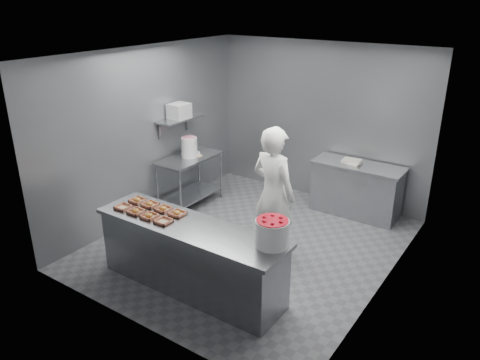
# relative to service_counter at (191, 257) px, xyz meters

# --- Properties ---
(floor) EXTENTS (4.50, 4.50, 0.00)m
(floor) POSITION_rel_service_counter_xyz_m (0.00, 1.35, -0.45)
(floor) COLOR #4C4C51
(floor) RESTS_ON ground
(ceiling) EXTENTS (4.50, 4.50, 0.00)m
(ceiling) POSITION_rel_service_counter_xyz_m (0.00, 1.35, 2.35)
(ceiling) COLOR white
(ceiling) RESTS_ON wall_back
(wall_back) EXTENTS (4.00, 0.04, 2.80)m
(wall_back) POSITION_rel_service_counter_xyz_m (0.00, 3.60, 0.95)
(wall_back) COLOR slate
(wall_back) RESTS_ON ground
(wall_left) EXTENTS (0.04, 4.50, 2.80)m
(wall_left) POSITION_rel_service_counter_xyz_m (-2.00, 1.35, 0.95)
(wall_left) COLOR slate
(wall_left) RESTS_ON ground
(wall_right) EXTENTS (0.04, 4.50, 2.80)m
(wall_right) POSITION_rel_service_counter_xyz_m (2.00, 1.35, 0.95)
(wall_right) COLOR slate
(wall_right) RESTS_ON ground
(service_counter) EXTENTS (2.60, 0.70, 0.90)m
(service_counter) POSITION_rel_service_counter_xyz_m (0.00, 0.00, 0.00)
(service_counter) COLOR slate
(service_counter) RESTS_ON ground
(prep_table) EXTENTS (0.60, 1.20, 0.90)m
(prep_table) POSITION_rel_service_counter_xyz_m (-1.65, 1.95, 0.14)
(prep_table) COLOR slate
(prep_table) RESTS_ON ground
(back_counter) EXTENTS (1.50, 0.60, 0.90)m
(back_counter) POSITION_rel_service_counter_xyz_m (0.90, 3.25, -0.00)
(back_counter) COLOR slate
(back_counter) RESTS_ON ground
(wall_shelf) EXTENTS (0.35, 0.90, 0.03)m
(wall_shelf) POSITION_rel_service_counter_xyz_m (-1.82, 1.95, 1.10)
(wall_shelf) COLOR slate
(wall_shelf) RESTS_ON wall_left
(tray_0) EXTENTS (0.19, 0.18, 0.04)m
(tray_0) POSITION_rel_service_counter_xyz_m (-1.03, -0.13, 0.47)
(tray_0) COLOR tan
(tray_0) RESTS_ON service_counter
(tray_1) EXTENTS (0.19, 0.18, 0.06)m
(tray_1) POSITION_rel_service_counter_xyz_m (-0.79, -0.13, 0.47)
(tray_1) COLOR tan
(tray_1) RESTS_ON service_counter
(tray_2) EXTENTS (0.19, 0.18, 0.06)m
(tray_2) POSITION_rel_service_counter_xyz_m (-0.55, -0.13, 0.47)
(tray_2) COLOR tan
(tray_2) RESTS_ON service_counter
(tray_3) EXTENTS (0.19, 0.18, 0.04)m
(tray_3) POSITION_rel_service_counter_xyz_m (-0.31, -0.13, 0.47)
(tray_3) COLOR tan
(tray_3) RESTS_ON service_counter
(tray_4) EXTENTS (0.19, 0.18, 0.06)m
(tray_4) POSITION_rel_service_counter_xyz_m (-1.03, 0.13, 0.47)
(tray_4) COLOR tan
(tray_4) RESTS_ON service_counter
(tray_5) EXTENTS (0.19, 0.18, 0.06)m
(tray_5) POSITION_rel_service_counter_xyz_m (-0.79, 0.13, 0.47)
(tray_5) COLOR tan
(tray_5) RESTS_ON service_counter
(tray_6) EXTENTS (0.19, 0.18, 0.06)m
(tray_6) POSITION_rel_service_counter_xyz_m (-0.55, 0.13, 0.47)
(tray_6) COLOR tan
(tray_6) RESTS_ON service_counter
(tray_7) EXTENTS (0.19, 0.18, 0.06)m
(tray_7) POSITION_rel_service_counter_xyz_m (-0.31, 0.13, 0.47)
(tray_7) COLOR tan
(tray_7) RESTS_ON service_counter
(worker) EXTENTS (0.77, 0.58, 1.93)m
(worker) POSITION_rel_service_counter_xyz_m (0.45, 1.26, 0.51)
(worker) COLOR white
(worker) RESTS_ON ground
(strawberry_tub) EXTENTS (0.38, 0.38, 0.32)m
(strawberry_tub) POSITION_rel_service_counter_xyz_m (1.08, 0.15, 0.62)
(strawberry_tub) COLOR silver
(strawberry_tub) RESTS_ON service_counter
(glaze_bucket) EXTENTS (0.29, 0.27, 0.42)m
(glaze_bucket) POSITION_rel_service_counter_xyz_m (-1.65, 1.96, 0.63)
(glaze_bucket) COLOR silver
(glaze_bucket) RESTS_ON prep_table
(bucket_lid) EXTENTS (0.44, 0.44, 0.03)m
(bucket_lid) POSITION_rel_service_counter_xyz_m (-1.72, 2.08, 0.46)
(bucket_lid) COLOR silver
(bucket_lid) RESTS_ON prep_table
(rag) EXTENTS (0.13, 0.11, 0.02)m
(rag) POSITION_rel_service_counter_xyz_m (-1.56, 2.08, 0.46)
(rag) COLOR #CCB28C
(rag) RESTS_ON prep_table
(appliance) EXTENTS (0.31, 0.34, 0.25)m
(appliance) POSITION_rel_service_counter_xyz_m (-1.82, 1.94, 1.24)
(appliance) COLOR gray
(appliance) RESTS_ON wall_shelf
(paper_stack) EXTENTS (0.32, 0.24, 0.06)m
(paper_stack) POSITION_rel_service_counter_xyz_m (0.78, 3.25, 0.48)
(paper_stack) COLOR silver
(paper_stack) RESTS_ON back_counter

